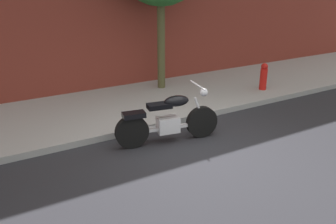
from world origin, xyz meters
The scene contains 4 objects.
ground_plane centered at (0.00, 0.00, 0.00)m, with size 60.00×60.00×0.00m, color #28282D.
sidewalk centered at (0.00, 2.86, 0.07)m, with size 22.73×3.12×0.14m, color #A0A0A0.
motorcycle centered at (-0.30, 0.62, 0.47)m, with size 2.17×0.77×1.17m.
fire_hydrant centered at (3.64, 2.02, 0.46)m, with size 0.20×0.20×0.91m.
Camera 1 is at (-3.63, -5.17, 3.23)m, focal length 38.33 mm.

